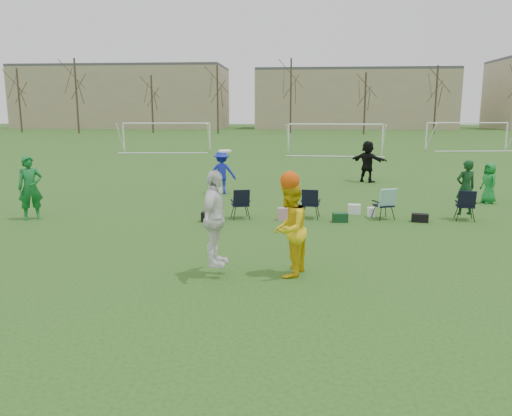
# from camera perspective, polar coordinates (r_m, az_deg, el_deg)

# --- Properties ---
(ground) EXTENTS (260.00, 260.00, 0.00)m
(ground) POSITION_cam_1_polar(r_m,az_deg,el_deg) (8.61, -2.30, -12.19)
(ground) COLOR #234E18
(ground) RESTS_ON ground
(fielder_green_near) EXTENTS (0.88, 0.81, 2.03)m
(fielder_green_near) POSITION_cam_1_polar(r_m,az_deg,el_deg) (17.30, -24.38, 2.12)
(fielder_green_near) COLOR #126A2A
(fielder_green_near) RESTS_ON ground
(fielder_blue) EXTENTS (1.24, 0.81, 1.80)m
(fielder_blue) POSITION_cam_1_polar(r_m,az_deg,el_deg) (20.82, -3.93, 4.09)
(fielder_blue) COLOR #1824BB
(fielder_blue) RESTS_ON ground
(fielder_green_far) EXTENTS (0.67, 0.85, 1.52)m
(fielder_green_far) POSITION_cam_1_polar(r_m,az_deg,el_deg) (20.55, 25.10, 2.60)
(fielder_green_far) COLOR #167E2F
(fielder_green_far) RESTS_ON ground
(fielder_black) EXTENTS (1.84, 1.58, 2.00)m
(fielder_black) POSITION_cam_1_polar(r_m,az_deg,el_deg) (24.87, 12.63, 5.21)
(fielder_black) COLOR black
(fielder_black) RESTS_ON ground
(center_contest) EXTENTS (2.34, 1.34, 2.63)m
(center_contest) POSITION_cam_1_polar(r_m,az_deg,el_deg) (10.26, 0.13, -1.80)
(center_contest) COLOR white
(center_contest) RESTS_ON ground
(sideline_setup) EXTENTS (8.64, 1.91, 1.89)m
(sideline_setup) POSITION_cam_1_polar(r_m,az_deg,el_deg) (16.30, 13.17, 0.74)
(sideline_setup) COLOR #0F3817
(sideline_setup) RESTS_ON ground
(goal_left) EXTENTS (7.39, 0.76, 2.46)m
(goal_left) POSITION_cam_1_polar(r_m,az_deg,el_deg) (43.29, -10.20, 8.87)
(goal_left) COLOR white
(goal_left) RESTS_ON ground
(goal_mid) EXTENTS (7.40, 0.63, 2.46)m
(goal_mid) POSITION_cam_1_polar(r_m,az_deg,el_deg) (40.00, 9.05, 8.75)
(goal_mid) COLOR white
(goal_mid) RESTS_ON ground
(goal_right) EXTENTS (7.35, 1.14, 2.46)m
(goal_right) POSITION_cam_1_polar(r_m,az_deg,el_deg) (48.28, 23.00, 8.39)
(goal_right) COLOR white
(goal_right) RESTS_ON ground
(tree_line) EXTENTS (110.28, 3.28, 11.40)m
(tree_line) POSITION_cam_1_polar(r_m,az_deg,el_deg) (77.72, 4.15, 12.21)
(tree_line) COLOR #382B21
(tree_line) RESTS_ON ground
(building_row) EXTENTS (126.00, 16.00, 13.00)m
(building_row) POSITION_cam_1_polar(r_m,az_deg,el_deg) (104.05, 7.96, 12.31)
(building_row) COLOR tan
(building_row) RESTS_ON ground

